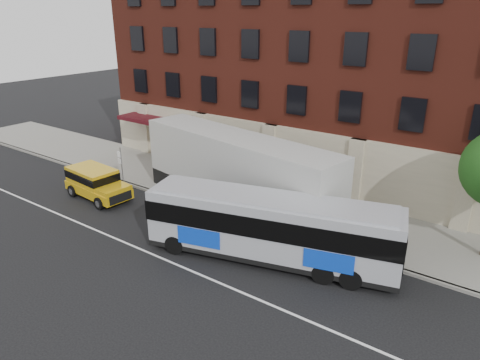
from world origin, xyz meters
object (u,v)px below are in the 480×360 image
Objects in this scene: sign_pole at (121,162)px; yellow_suv at (96,181)px; shipping_container at (237,174)px; city_bus at (271,226)px.

sign_pole is 2.84m from yellow_suv.
yellow_suv is at bearing -155.42° from shipping_container.
city_bus is 12.94m from yellow_suv.
sign_pole is 0.50× the size of yellow_suv.
shipping_container reaches higher than yellow_suv.
city_bus is (13.69, -2.70, 0.33)m from sign_pole.
sign_pole is 9.13m from shipping_container.
yellow_suv is 0.36× the size of shipping_container.
sign_pole is at bearing -173.24° from shipping_container.
yellow_suv is at bearing -74.34° from sign_pole.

